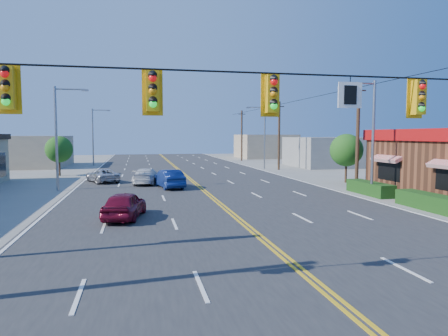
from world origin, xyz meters
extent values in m
plane|color=gray|center=(0.00, 0.00, 0.00)|extent=(160.00, 160.00, 0.00)
cube|color=#2D2D30|center=(0.00, 20.00, 0.03)|extent=(20.00, 120.00, 0.06)
cylinder|color=black|center=(0.00, 0.00, 6.00)|extent=(24.00, 0.05, 0.05)
cube|color=white|center=(1.20, 0.00, 5.45)|extent=(0.75, 0.04, 0.75)
cube|color=#D89E0C|center=(-8.00, 0.00, 5.42)|extent=(0.55, 0.34, 1.25)
cube|color=#D89E0C|center=(-4.50, 0.00, 5.42)|extent=(0.55, 0.34, 1.25)
cube|color=#D89E0C|center=(-1.20, 0.00, 5.42)|extent=(0.55, 0.34, 1.25)
cube|color=#D89E0C|center=(3.50, 0.00, 5.42)|extent=(0.55, 0.34, 1.25)
cube|color=#194214|center=(11.50, 12.00, 0.45)|extent=(1.20, 9.00, 0.90)
cylinder|color=gray|center=(11.00, 14.00, 4.00)|extent=(0.20, 0.20, 8.00)
cylinder|color=gray|center=(9.90, 14.00, 7.80)|extent=(2.20, 0.12, 0.12)
cube|color=gray|center=(8.80, 14.00, 7.75)|extent=(0.50, 0.25, 0.15)
cylinder|color=gray|center=(11.00, 38.00, 4.00)|extent=(0.20, 0.20, 8.00)
cylinder|color=gray|center=(9.90, 38.00, 7.80)|extent=(2.20, 0.12, 0.12)
cube|color=gray|center=(8.80, 38.00, 7.75)|extent=(0.50, 0.25, 0.15)
cylinder|color=gray|center=(-11.00, 22.00, 4.00)|extent=(0.20, 0.20, 8.00)
cylinder|color=gray|center=(-9.90, 22.00, 7.80)|extent=(2.20, 0.12, 0.12)
cube|color=gray|center=(-8.80, 22.00, 7.75)|extent=(0.50, 0.25, 0.15)
cylinder|color=gray|center=(-11.00, 48.00, 4.00)|extent=(0.20, 0.20, 8.00)
cylinder|color=gray|center=(-9.90, 48.00, 7.80)|extent=(2.20, 0.12, 0.12)
cube|color=gray|center=(-8.80, 48.00, 7.75)|extent=(0.50, 0.25, 0.15)
cylinder|color=#47301E|center=(12.20, 18.00, 4.20)|extent=(0.28, 0.28, 8.40)
cylinder|color=#47301E|center=(12.20, 36.00, 4.20)|extent=(0.28, 0.28, 8.40)
cylinder|color=#47301E|center=(12.20, 54.00, 4.20)|extent=(0.28, 0.28, 8.40)
cylinder|color=#47301E|center=(13.50, 22.00, 1.05)|extent=(0.20, 0.20, 2.10)
sphere|color=#235B19|center=(13.50, 22.00, 2.94)|extent=(2.94, 2.94, 2.94)
cylinder|color=#47301E|center=(-13.00, 34.00, 1.00)|extent=(0.20, 0.20, 2.00)
sphere|color=#235B19|center=(-13.00, 34.00, 2.80)|extent=(2.80, 2.80, 2.80)
cube|color=gray|center=(22.00, 40.00, 2.00)|extent=(12.00, 10.00, 4.00)
cube|color=tan|center=(-20.00, 48.00, 2.10)|extent=(11.00, 12.00, 4.20)
cube|color=tan|center=(19.00, 62.00, 2.20)|extent=(10.00, 10.00, 4.40)
imported|color=maroon|center=(-5.60, 9.90, 0.69)|extent=(2.45, 4.29, 1.38)
imported|color=navy|center=(-2.47, 21.36, 0.73)|extent=(2.38, 4.65, 1.46)
imported|color=silver|center=(-4.17, 24.41, 0.68)|extent=(2.82, 4.96, 1.35)
imported|color=#BAB9BF|center=(-8.05, 26.53, 0.61)|extent=(3.52, 4.79, 1.21)
camera|label=1|loc=(-4.92, -10.76, 4.27)|focal=32.00mm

